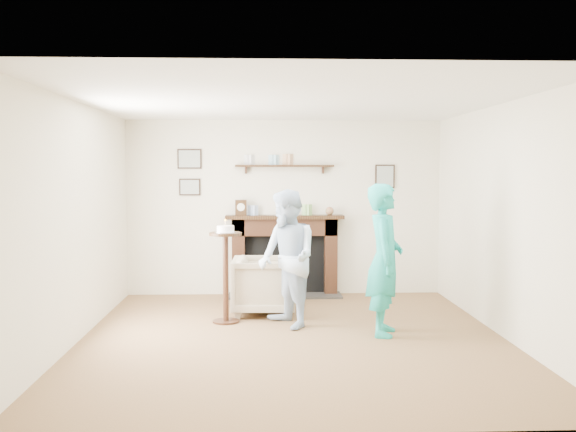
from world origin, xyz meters
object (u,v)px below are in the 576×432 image
object	(u,v)px
woman	(384,334)
pedestal_table	(226,259)
armchair	(264,314)
man	(287,327)

from	to	relation	value
woman	pedestal_table	distance (m)	2.01
armchair	woman	xyz separation A→B (m)	(1.30, -1.07, 0.00)
armchair	man	distance (m)	0.74
armchair	man	bearing A→B (deg)	-157.79
pedestal_table	woman	bearing A→B (deg)	-19.86
woman	pedestal_table	bearing A→B (deg)	83.06
man	armchair	bearing A→B (deg)	175.51
woman	man	bearing A→B (deg)	82.97
man	woman	xyz separation A→B (m)	(1.04, -0.38, 0.00)
armchair	man	size ratio (longest dim) A/B	0.50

